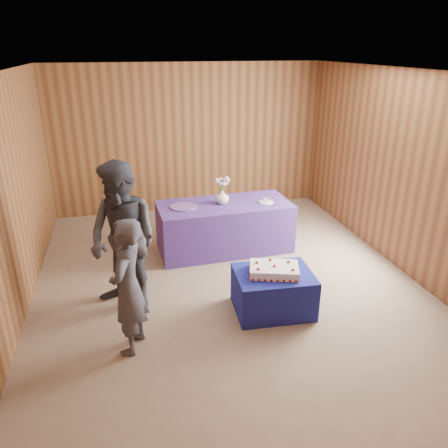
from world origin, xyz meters
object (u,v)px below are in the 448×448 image
object	(u,v)px
serving_table	(224,227)
sheet_cake	(274,270)
guest_left	(128,287)
guest_right	(123,240)
cake_table	(273,292)
vase	(222,197)

from	to	relation	value
serving_table	sheet_cake	world-z (taller)	serving_table
guest_left	sheet_cake	bearing A→B (deg)	121.89
guest_right	cake_table	bearing A→B (deg)	30.57
serving_table	guest_right	distance (m)	2.10
cake_table	guest_right	size ratio (longest dim) A/B	0.49
cake_table	guest_left	distance (m)	1.77
serving_table	guest_right	size ratio (longest dim) A/B	1.10
cake_table	serving_table	xyz separation A→B (m)	(-0.17, 1.80, 0.12)
serving_table	sheet_cake	xyz separation A→B (m)	(0.16, -1.81, 0.18)
vase	guest_right	size ratio (longest dim) A/B	0.12
guest_left	serving_table	bearing A→B (deg)	165.81
cake_table	serving_table	distance (m)	1.81
vase	guest_right	distance (m)	2.02
serving_table	guest_left	distance (m)	2.63
cake_table	guest_left	bearing A→B (deg)	-165.37
serving_table	vase	world-z (taller)	vase
cake_table	vase	bearing A→B (deg)	99.62
vase	guest_left	bearing A→B (deg)	-124.44
sheet_cake	guest_right	world-z (taller)	guest_right
guest_left	cake_table	bearing A→B (deg)	122.23
vase	guest_left	size ratio (longest dim) A/B	0.15
sheet_cake	vase	xyz separation A→B (m)	(-0.19, 1.83, 0.30)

